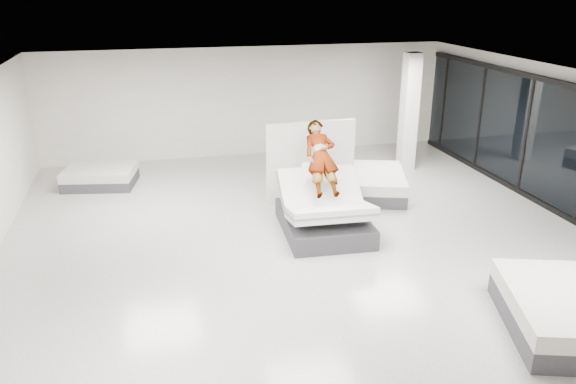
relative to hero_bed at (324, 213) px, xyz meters
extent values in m
plane|color=silver|center=(-0.48, -0.94, -0.42)|extent=(14.00, 14.00, 0.00)
plane|color=black|center=(-0.48, -0.94, 2.78)|extent=(14.00, 14.00, 0.00)
cube|color=white|center=(-0.48, 6.06, 1.18)|extent=(12.00, 0.04, 3.20)
cube|color=#3E3D43|center=(0.00, 0.01, -0.23)|extent=(1.81, 2.33, 0.39)
cube|color=silver|center=(0.03, 0.43, 0.36)|extent=(1.74, 1.19, 0.78)
cube|color=slate|center=(0.03, 0.43, 0.36)|extent=(1.76, 1.10, 0.60)
cube|color=silver|center=(-0.03, -0.51, 0.22)|extent=(1.74, 1.24, 0.49)
cube|color=slate|center=(-0.03, -0.51, 0.22)|extent=(1.76, 1.22, 0.29)
cube|color=white|center=(0.04, 0.62, 0.70)|extent=(0.64, 0.50, 0.36)
imported|color=slate|center=(0.02, 0.31, 0.93)|extent=(0.76, 1.57, 1.70)
cube|color=black|center=(0.22, -0.05, 0.68)|extent=(0.06, 0.14, 0.08)
cube|color=white|center=(0.24, 1.81, 0.55)|extent=(2.13, 0.14, 1.94)
cube|color=#3E3D43|center=(1.82, 1.85, -0.27)|extent=(2.10, 2.43, 0.31)
cube|color=silver|center=(1.82, 1.85, 0.01)|extent=(2.10, 2.43, 0.26)
cube|color=#3E3D43|center=(2.43, -4.29, -0.26)|extent=(2.27, 2.63, 0.33)
cube|color=silver|center=(2.43, -4.29, 0.05)|extent=(2.27, 2.63, 0.28)
cube|color=#3E3D43|center=(-4.72, 4.16, -0.29)|extent=(1.94, 1.60, 0.26)
cube|color=silver|center=(-4.72, 4.16, -0.06)|extent=(1.94, 1.60, 0.22)
cube|color=silver|center=(3.52, 3.56, 1.18)|extent=(0.40, 0.40, 3.20)
cube|color=black|center=(5.42, -0.94, -0.36)|extent=(0.12, 13.40, 0.12)
cube|color=black|center=(5.42, 1.06, 1.03)|extent=(0.09, 0.08, 2.80)
cube|color=black|center=(5.42, 3.06, 1.03)|extent=(0.09, 0.08, 2.80)
cube|color=black|center=(5.42, 5.06, 1.03)|extent=(0.09, 0.08, 2.80)
camera|label=1|loc=(-3.35, -10.27, 4.50)|focal=35.00mm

